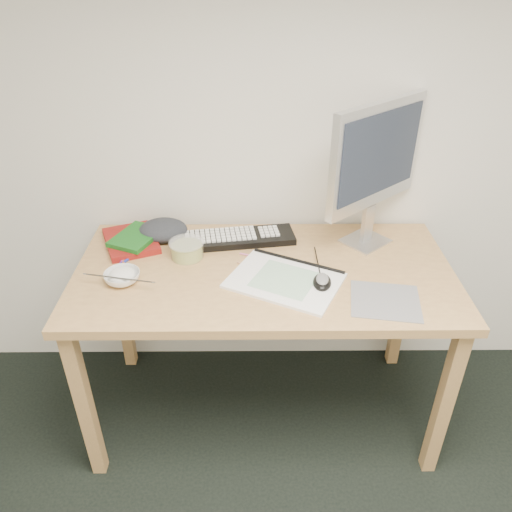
# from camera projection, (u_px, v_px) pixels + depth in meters

# --- Properties ---
(desk) EXTENTS (1.40, 0.70, 0.75)m
(desk) POSITION_uv_depth(u_px,v_px,m) (264.00, 287.00, 1.89)
(desk) COLOR tan
(desk) RESTS_ON ground
(mousepad) EXTENTS (0.26, 0.24, 0.00)m
(mousepad) POSITION_uv_depth(u_px,v_px,m) (385.00, 301.00, 1.68)
(mousepad) COLOR slate
(mousepad) RESTS_ON desk
(sketchpad) EXTENTS (0.46, 0.41, 0.01)m
(sketchpad) POSITION_uv_depth(u_px,v_px,m) (285.00, 281.00, 1.78)
(sketchpad) COLOR white
(sketchpad) RESTS_ON desk
(keyboard) EXTENTS (0.46, 0.21, 0.03)m
(keyboard) POSITION_uv_depth(u_px,v_px,m) (239.00, 238.00, 2.02)
(keyboard) COLOR black
(keyboard) RESTS_ON desk
(monitor) EXTENTS (0.39, 0.34, 0.56)m
(monitor) POSITION_uv_depth(u_px,v_px,m) (376.00, 159.00, 1.83)
(monitor) COLOR silver
(monitor) RESTS_ON desk
(mouse) EXTENTS (0.08, 0.11, 0.03)m
(mouse) POSITION_uv_depth(u_px,v_px,m) (322.00, 279.00, 1.74)
(mouse) COLOR black
(mouse) RESTS_ON sketchpad
(rice_bowl) EXTENTS (0.13, 0.13, 0.04)m
(rice_bowl) POSITION_uv_depth(u_px,v_px,m) (122.00, 277.00, 1.77)
(rice_bowl) COLOR silver
(rice_bowl) RESTS_ON desk
(chopsticks) EXTENTS (0.25, 0.07, 0.02)m
(chopsticks) POSITION_uv_depth(u_px,v_px,m) (119.00, 278.00, 1.72)
(chopsticks) COLOR silver
(chopsticks) RESTS_ON rice_bowl
(fruit_tub) EXTENTS (0.15, 0.15, 0.07)m
(fruit_tub) POSITION_uv_depth(u_px,v_px,m) (187.00, 250.00, 1.90)
(fruit_tub) COLOR #DFC14E
(fruit_tub) RESTS_ON desk
(book_red) EXTENTS (0.27, 0.31, 0.03)m
(book_red) POSITION_uv_depth(u_px,v_px,m) (131.00, 241.00, 2.00)
(book_red) COLOR maroon
(book_red) RESTS_ON desk
(book_green) EXTENTS (0.22, 0.24, 0.02)m
(book_green) POSITION_uv_depth(u_px,v_px,m) (136.00, 237.00, 1.98)
(book_green) COLOR #165A19
(book_green) RESTS_ON book_red
(cloth_lump) EXTENTS (0.20, 0.18, 0.07)m
(cloth_lump) POSITION_uv_depth(u_px,v_px,m) (163.00, 230.00, 2.03)
(cloth_lump) COLOR #24272B
(cloth_lump) RESTS_ON desk
(pencil_pink) EXTENTS (0.17, 0.07, 0.01)m
(pencil_pink) POSITION_uv_depth(u_px,v_px,m) (262.00, 258.00, 1.91)
(pencil_pink) COLOR pink
(pencil_pink) RESTS_ON desk
(pencil_tan) EXTENTS (0.14, 0.09, 0.01)m
(pencil_tan) POSITION_uv_depth(u_px,v_px,m) (256.00, 268.00, 1.85)
(pencil_tan) COLOR tan
(pencil_tan) RESTS_ON desk
(pencil_black) EXTENTS (0.16, 0.05, 0.01)m
(pencil_black) POSITION_uv_depth(u_px,v_px,m) (277.00, 260.00, 1.89)
(pencil_black) COLOR black
(pencil_black) RESTS_ON desk
(marker_blue) EXTENTS (0.07, 0.11, 0.01)m
(marker_blue) POSITION_uv_depth(u_px,v_px,m) (128.00, 259.00, 1.90)
(marker_blue) COLOR #1E2DA3
(marker_blue) RESTS_ON desk
(marker_orange) EXTENTS (0.03, 0.12, 0.01)m
(marker_orange) POSITION_uv_depth(u_px,v_px,m) (124.00, 256.00, 1.91)
(marker_orange) COLOR #C05516
(marker_orange) RESTS_ON desk
(marker_purple) EXTENTS (0.02, 0.12, 0.01)m
(marker_purple) POSITION_uv_depth(u_px,v_px,m) (124.00, 257.00, 1.91)
(marker_purple) COLOR #792996
(marker_purple) RESTS_ON desk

